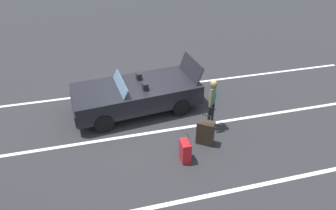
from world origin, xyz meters
TOP-DOWN VIEW (x-y plane):
  - ground_plane at (0.00, 0.00)m, footprint 80.00×80.00m
  - lot_line_near at (0.00, -1.31)m, footprint 18.00×0.12m
  - lot_line_mid at (0.00, 1.39)m, footprint 18.00×0.12m
  - lot_line_far at (0.00, 4.09)m, footprint 18.00×0.12m
  - convertible_car at (0.20, 0.02)m, footprint 4.31×2.19m
  - suitcase_large_black at (-1.63, 2.22)m, footprint 0.55×0.51m
  - suitcase_medium_bright at (-0.85, 2.77)m, footprint 0.24×0.40m
  - traveler_person at (-2.05, 1.53)m, footprint 0.42×0.54m

SIDE VIEW (x-z plane):
  - ground_plane at x=0.00m, z-range 0.00..0.00m
  - lot_line_near at x=0.00m, z-range 0.00..0.00m
  - lot_line_mid at x=0.00m, z-range 0.00..0.00m
  - lot_line_far at x=0.00m, z-range 0.00..0.00m
  - suitcase_medium_bright at x=-0.85m, z-range -0.10..0.72m
  - suitcase_large_black at x=-1.63m, z-range -0.15..0.89m
  - convertible_car at x=0.20m, z-range -0.17..1.35m
  - traveler_person at x=-2.05m, z-range 0.10..1.76m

